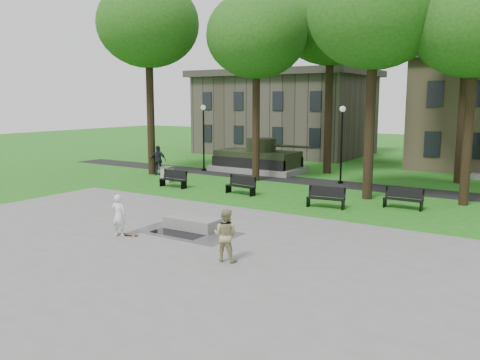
% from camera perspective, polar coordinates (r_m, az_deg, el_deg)
% --- Properties ---
extents(ground, '(120.00, 120.00, 0.00)m').
position_cam_1_polar(ground, '(21.39, -2.56, -4.79)').
color(ground, '#205E16').
rests_on(ground, ground).
extents(plaza, '(22.00, 16.00, 0.02)m').
position_cam_1_polar(plaza, '(17.71, -12.12, -7.89)').
color(plaza, gray).
rests_on(plaza, ground).
extents(footpath, '(44.00, 2.60, 0.01)m').
position_cam_1_polar(footpath, '(31.72, 10.16, -0.38)').
color(footpath, black).
rests_on(footpath, ground).
extents(building_left, '(15.00, 10.00, 7.20)m').
position_cam_1_polar(building_left, '(49.17, 5.04, 7.22)').
color(building_left, '#4C443D').
rests_on(building_left, ground).
extents(tree_0, '(6.80, 6.80, 12.97)m').
position_cam_1_polar(tree_0, '(35.71, -10.27, 16.80)').
color(tree_0, black).
rests_on(tree_0, ground).
extents(tree_1, '(6.20, 6.20, 11.63)m').
position_cam_1_polar(tree_1, '(32.25, 1.86, 15.87)').
color(tree_1, black).
rests_on(tree_1, ground).
extents(tree_2, '(6.60, 6.60, 12.16)m').
position_cam_1_polar(tree_2, '(27.12, 14.84, 17.67)').
color(tree_2, black).
rests_on(tree_2, ground).
extents(tree_3, '(6.00, 6.00, 11.19)m').
position_cam_1_polar(tree_3, '(26.92, 24.96, 15.67)').
color(tree_3, black).
rests_on(tree_3, ground).
extents(tree_4, '(7.20, 7.20, 13.50)m').
position_cam_1_polar(tree_4, '(36.16, 10.18, 17.28)').
color(tree_4, black).
rests_on(tree_4, ground).
extents(tree_5, '(6.40, 6.40, 12.44)m').
position_cam_1_polar(tree_5, '(34.15, 24.27, 15.93)').
color(tree_5, black).
rests_on(tree_5, ground).
extents(lamp_left, '(0.36, 0.36, 4.73)m').
position_cam_1_polar(lamp_left, '(36.68, -4.12, 5.38)').
color(lamp_left, black).
rests_on(lamp_left, ground).
extents(lamp_mid, '(0.36, 0.36, 4.73)m').
position_cam_1_polar(lamp_mid, '(31.48, 11.35, 4.63)').
color(lamp_mid, black).
rests_on(lamp_mid, ground).
extents(tank_monument, '(7.45, 3.40, 2.40)m').
position_cam_1_polar(tank_monument, '(36.28, 2.02, 2.28)').
color(tank_monument, gray).
rests_on(tank_monument, ground).
extents(puddle, '(2.20, 1.20, 0.00)m').
position_cam_1_polar(puddle, '(19.82, -6.74, -5.89)').
color(puddle, black).
rests_on(puddle, plaza).
extents(concrete_block, '(2.22, 1.05, 0.45)m').
position_cam_1_polar(concrete_block, '(20.29, -5.37, -4.86)').
color(concrete_block, gray).
rests_on(concrete_block, plaza).
extents(skateboard, '(0.80, 0.44, 0.07)m').
position_cam_1_polar(skateboard, '(19.71, -12.47, -6.03)').
color(skateboard, brown).
rests_on(skateboard, plaza).
extents(skateboarder, '(0.67, 0.52, 1.61)m').
position_cam_1_polar(skateboarder, '(19.51, -13.47, -3.89)').
color(skateboarder, white).
rests_on(skateboarder, plaza).
extents(friend_watching, '(0.92, 0.77, 1.69)m').
position_cam_1_polar(friend_watching, '(16.14, -1.64, -6.19)').
color(friend_watching, tan).
rests_on(friend_watching, plaza).
extents(pedestrian_walker, '(1.27, 0.84, 2.01)m').
position_cam_1_polar(pedestrian_walker, '(35.16, -9.20, 2.21)').
color(pedestrian_walker, black).
rests_on(pedestrian_walker, ground).
extents(park_bench_0, '(1.82, 0.60, 1.00)m').
position_cam_1_polar(park_bench_0, '(30.07, -7.43, 0.18)').
color(park_bench_0, black).
rests_on(park_bench_0, ground).
extents(park_bench_1, '(1.84, 0.73, 1.00)m').
position_cam_1_polar(park_bench_1, '(27.61, 0.14, -0.53)').
color(park_bench_1, black).
rests_on(park_bench_1, ground).
extents(park_bench_2, '(1.84, 0.75, 1.00)m').
position_cam_1_polar(park_bench_2, '(24.52, 9.68, -1.87)').
color(park_bench_2, black).
rests_on(park_bench_2, ground).
extents(park_bench_3, '(1.80, 0.52, 1.00)m').
position_cam_1_polar(park_bench_3, '(25.16, 17.90, -1.91)').
color(park_bench_3, black).
rests_on(park_bench_3, ground).
extents(trash_bin, '(0.75, 0.75, 0.96)m').
position_cam_1_polar(trash_bin, '(32.12, -8.19, 0.66)').
color(trash_bin, '#ACA48E').
rests_on(trash_bin, ground).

